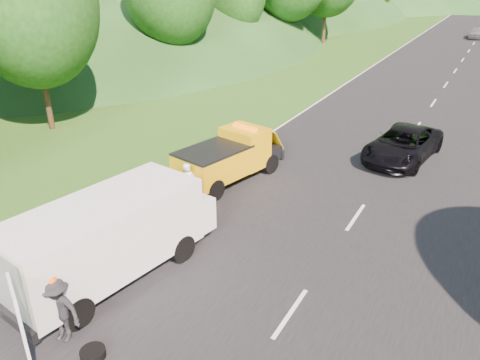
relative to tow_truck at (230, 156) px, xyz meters
The scene contains 12 objects.
ground 5.49m from the tow_truck, 59.30° to the right, with size 320.00×320.00×0.00m, color #38661E.
road_surface 35.85m from the tow_truck, 80.77° to the left, with size 14.00×200.00×0.02m, color black.
tree_line_left 57.72m from the tow_truck, 106.36° to the left, with size 14.00×140.00×14.00m, color #275E1B, non-canonical shape.
tow_truck is the anchor object (origin of this frame).
white_van 7.66m from the tow_truck, 86.45° to the right, with size 4.12×7.50×2.53m.
woman 3.08m from the tow_truck, 92.86° to the right, with size 0.64×0.47×1.75m, color white.
child 5.71m from the tow_truck, 81.32° to the right, with size 0.53×0.41×1.08m, color #CFCD6E.
worker 10.39m from the tow_truck, 83.37° to the right, with size 1.16×0.67×1.80m, color black.
suitcase 4.04m from the tow_truck, 119.20° to the right, with size 0.38×0.21×0.61m, color #524B3D.
spare_tire 10.64m from the tow_truck, 77.62° to the right, with size 0.61×0.61×0.20m, color black.
passing_suv 8.54m from the tow_truck, 45.06° to the left, with size 2.49×5.41×1.50m, color black.
dist_car_a 52.27m from the tow_truck, 83.91° to the left, with size 1.66×4.14×1.41m, color #57565C.
Camera 1 is at (6.64, -11.28, 8.51)m, focal length 35.00 mm.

